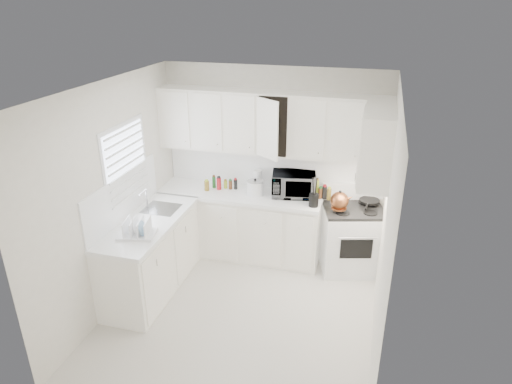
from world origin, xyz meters
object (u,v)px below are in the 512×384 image
(rice_cooker, at_px, (255,187))
(utensil_crock, at_px, (314,192))
(tea_kettle, at_px, (340,199))
(dish_rack, at_px, (136,227))
(microwave, at_px, (294,182))
(stove, at_px, (352,230))

(rice_cooker, distance_m, utensil_crock, 0.83)
(tea_kettle, xyz_separation_m, dish_rack, (-2.10, -1.30, -0.01))
(microwave, bearing_deg, dish_rack, -144.20)
(stove, relative_size, utensil_crock, 2.87)
(stove, xyz_separation_m, tea_kettle, (-0.18, -0.16, 0.50))
(stove, distance_m, tea_kettle, 0.55)
(tea_kettle, relative_size, utensil_crock, 0.70)
(rice_cooker, bearing_deg, tea_kettle, -19.67)
(stove, relative_size, dish_rack, 2.88)
(stove, bearing_deg, microwave, 158.54)
(tea_kettle, bearing_deg, stove, 40.85)
(stove, xyz_separation_m, dish_rack, (-2.28, -1.46, 0.48))
(microwave, xyz_separation_m, utensil_crock, (0.31, -0.27, 0.01))
(tea_kettle, xyz_separation_m, rice_cooker, (-1.13, 0.14, -0.01))
(stove, distance_m, dish_rack, 2.75)
(tea_kettle, xyz_separation_m, utensil_crock, (-0.32, -0.02, 0.08))
(stove, relative_size, microwave, 2.03)
(tea_kettle, distance_m, dish_rack, 2.47)
(microwave, relative_size, rice_cooker, 2.52)
(stove, distance_m, utensil_crock, 0.78)
(stove, relative_size, tea_kettle, 4.07)
(stove, height_order, utensil_crock, utensil_crock)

